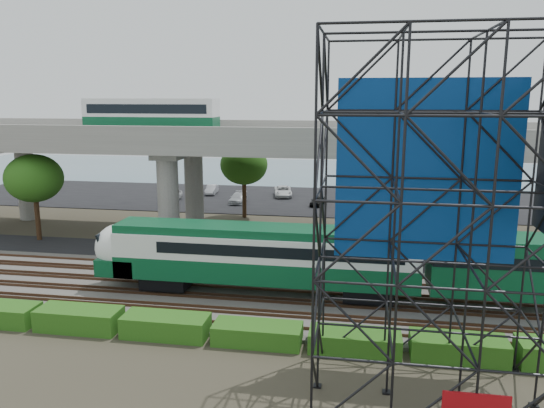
# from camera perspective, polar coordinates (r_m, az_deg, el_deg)

# --- Properties ---
(ground) EXTENTS (140.00, 140.00, 0.00)m
(ground) POSITION_cam_1_polar(r_m,az_deg,el_deg) (32.57, -1.83, -11.27)
(ground) COLOR #474233
(ground) RESTS_ON ground
(ballast_bed) EXTENTS (90.00, 12.00, 0.20)m
(ballast_bed) POSITION_cam_1_polar(r_m,az_deg,el_deg) (34.35, -1.16, -9.84)
(ballast_bed) COLOR slate
(ballast_bed) RESTS_ON ground
(service_road) EXTENTS (90.00, 5.00, 0.08)m
(service_road) POSITION_cam_1_polar(r_m,az_deg,el_deg) (42.28, 1.00, -5.76)
(service_road) COLOR black
(service_road) RESTS_ON ground
(parking_lot) EXTENTS (90.00, 18.00, 0.08)m
(parking_lot) POSITION_cam_1_polar(r_m,az_deg,el_deg) (64.92, 4.13, 0.38)
(parking_lot) COLOR black
(parking_lot) RESTS_ON ground
(harbor_water) EXTENTS (140.00, 40.00, 0.03)m
(harbor_water) POSITION_cam_1_polar(r_m,az_deg,el_deg) (86.54, 5.56, 3.16)
(harbor_water) COLOR #486776
(harbor_water) RESTS_ON ground
(rail_tracks) EXTENTS (90.00, 9.52, 0.16)m
(rail_tracks) POSITION_cam_1_polar(r_m,az_deg,el_deg) (34.28, -1.16, -9.56)
(rail_tracks) COLOR #472D1E
(rail_tracks) RESTS_ON ballast_bed
(commuter_train) EXTENTS (29.30, 3.06, 4.30)m
(commuter_train) POSITION_cam_1_polar(r_m,az_deg,el_deg) (33.09, 2.78, -5.59)
(commuter_train) COLOR black
(commuter_train) RESTS_ON rail_tracks
(overpass) EXTENTS (80.00, 12.00, 12.40)m
(overpass) POSITION_cam_1_polar(r_m,az_deg,el_deg) (46.14, 0.94, 6.08)
(overpass) COLOR #9E9B93
(overpass) RESTS_ON ground
(scaffold_tower) EXTENTS (9.36, 6.36, 15.00)m
(scaffold_tower) POSITION_cam_1_polar(r_m,az_deg,el_deg) (22.22, 16.92, -2.40)
(scaffold_tower) COLOR black
(scaffold_tower) RESTS_ON ground
(hedge_strip) EXTENTS (34.60, 1.80, 1.20)m
(hedge_strip) POSITION_cam_1_polar(r_m,az_deg,el_deg) (28.31, -1.56, -13.70)
(hedge_strip) COLOR #225012
(hedge_strip) RESTS_ON ground
(trees) EXTENTS (40.94, 16.94, 7.69)m
(trees) POSITION_cam_1_polar(r_m,az_deg,el_deg) (47.34, -3.53, 2.98)
(trees) COLOR #382314
(trees) RESTS_ON ground
(suv) EXTENTS (4.79, 2.85, 1.25)m
(suv) POSITION_cam_1_polar(r_m,az_deg,el_deg) (43.08, -4.78, -4.54)
(suv) COLOR black
(suv) RESTS_ON service_road
(parked_cars) EXTENTS (36.24, 9.65, 1.29)m
(parked_cars) POSITION_cam_1_polar(r_m,az_deg,el_deg) (64.50, 5.17, 0.88)
(parked_cars) COLOR #BCBCBC
(parked_cars) RESTS_ON parking_lot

